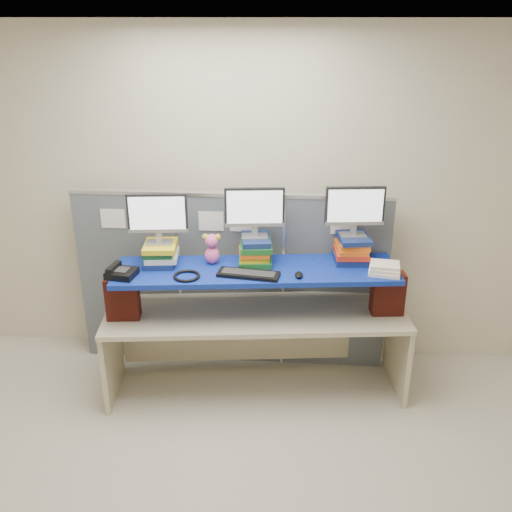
# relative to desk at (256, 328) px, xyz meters

# --- Properties ---
(room) EXTENTS (5.00, 4.00, 2.80)m
(room) POSITION_rel_desk_xyz_m (-0.24, -1.37, 0.84)
(room) COLOR beige
(room) RESTS_ON ground
(cubicle_partition) EXTENTS (2.60, 0.06, 1.53)m
(cubicle_partition) POSITION_rel_desk_xyz_m (-0.24, 0.41, 0.21)
(cubicle_partition) COLOR #50575F
(cubicle_partition) RESTS_ON ground
(desk) EXTENTS (2.38, 0.94, 0.70)m
(desk) POSITION_rel_desk_xyz_m (0.00, 0.00, 0.00)
(desk) COLOR #C4B896
(desk) RESTS_ON ground
(brick_pier_left) EXTENTS (0.26, 0.16, 0.33)m
(brick_pier_left) POSITION_rel_desk_xyz_m (-0.99, -0.16, 0.31)
(brick_pier_left) COLOR maroon
(brick_pier_left) RESTS_ON desk
(brick_pier_right) EXTENTS (0.26, 0.16, 0.33)m
(brick_pier_right) POSITION_rel_desk_xyz_m (1.00, 0.06, 0.31)
(brick_pier_right) COLOR maroon
(brick_pier_right) RESTS_ON desk
(blue_board) EXTENTS (2.16, 0.77, 0.04)m
(blue_board) POSITION_rel_desk_xyz_m (-0.00, -0.00, 0.49)
(blue_board) COLOR #0A1388
(blue_board) RESTS_ON brick_pier_left
(book_stack_left) EXTENTS (0.28, 0.32, 0.16)m
(book_stack_left) POSITION_rel_desk_xyz_m (-0.73, 0.04, 0.59)
(book_stack_left) COLOR navy
(book_stack_left) RESTS_ON blue_board
(book_stack_center) EXTENTS (0.28, 0.33, 0.20)m
(book_stack_center) POSITION_rel_desk_xyz_m (-0.02, 0.12, 0.61)
(book_stack_center) COLOR #185D24
(book_stack_center) RESTS_ON blue_board
(book_stack_right) EXTENTS (0.29, 0.32, 0.20)m
(book_stack_right) POSITION_rel_desk_xyz_m (0.72, 0.21, 0.61)
(book_stack_right) COLOR navy
(book_stack_right) RESTS_ON blue_board
(monitor_left) EXTENTS (0.44, 0.15, 0.39)m
(monitor_left) POSITION_rel_desk_xyz_m (-0.73, 0.04, 0.89)
(monitor_left) COLOR #97979B
(monitor_left) RESTS_ON book_stack_left
(monitor_center) EXTENTS (0.44, 0.15, 0.39)m
(monitor_center) POSITION_rel_desk_xyz_m (-0.02, 0.12, 0.93)
(monitor_center) COLOR #97979B
(monitor_center) RESTS_ON book_stack_center
(monitor_right) EXTENTS (0.44, 0.15, 0.39)m
(monitor_right) POSITION_rel_desk_xyz_m (0.72, 0.20, 0.93)
(monitor_right) COLOR #97979B
(monitor_right) RESTS_ON book_stack_right
(keyboard) EXTENTS (0.46, 0.21, 0.03)m
(keyboard) POSITION_rel_desk_xyz_m (-0.04, -0.14, 0.52)
(keyboard) COLOR black
(keyboard) RESTS_ON blue_board
(mouse) EXTENTS (0.08, 0.11, 0.03)m
(mouse) POSITION_rel_desk_xyz_m (0.32, -0.13, 0.53)
(mouse) COLOR black
(mouse) RESTS_ON blue_board
(desk_phone) EXTENTS (0.22, 0.21, 0.08)m
(desk_phone) POSITION_rel_desk_xyz_m (-0.96, -0.22, 0.54)
(desk_phone) COLOR black
(desk_phone) RESTS_ON blue_board
(headset) EXTENTS (0.20, 0.20, 0.02)m
(headset) POSITION_rel_desk_xyz_m (-0.49, -0.20, 0.52)
(headset) COLOR black
(headset) RESTS_ON blue_board
(plush_toy) EXTENTS (0.14, 0.10, 0.24)m
(plush_toy) POSITION_rel_desk_xyz_m (-0.34, 0.07, 0.63)
(plush_toy) COLOR pink
(plush_toy) RESTS_ON blue_board
(binder_stack) EXTENTS (0.25, 0.21, 0.08)m
(binder_stack) POSITION_rel_desk_xyz_m (0.94, -0.02, 0.55)
(binder_stack) COLOR white
(binder_stack) RESTS_ON blue_board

